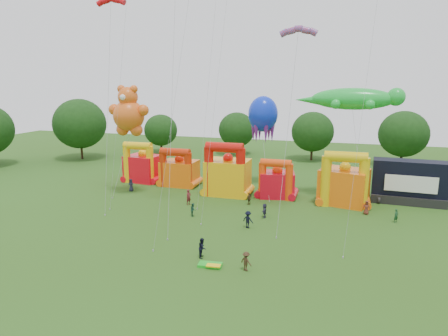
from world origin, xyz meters
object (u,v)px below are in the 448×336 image
(gecko_kite, at_px, (355,126))
(teddy_bear_kite, at_px, (126,128))
(bouncy_castle_0, at_px, (142,166))
(spectator_0, at_px, (131,185))
(stage_trailer, at_px, (409,182))
(octopus_kite, at_px, (265,148))
(bouncy_castle_2, at_px, (227,175))
(spectator_4, at_px, (249,199))

(gecko_kite, bearing_deg, teddy_bear_kite, -167.95)
(bouncy_castle_0, bearing_deg, spectator_0, -78.59)
(stage_trailer, distance_m, octopus_kite, 19.42)
(bouncy_castle_0, relative_size, spectator_0, 3.57)
(stage_trailer, xyz_separation_m, gecko_kite, (-7.08, -1.31, 7.09))
(stage_trailer, bearing_deg, teddy_bear_kite, -168.26)
(bouncy_castle_2, bearing_deg, gecko_kite, 6.27)
(gecko_kite, xyz_separation_m, spectator_0, (-30.00, -4.13, -8.89))
(bouncy_castle_2, height_order, teddy_bear_kite, teddy_bear_kite)
(bouncy_castle_0, distance_m, teddy_bear_kite, 10.55)
(stage_trailer, height_order, gecko_kite, gecko_kite)
(teddy_bear_kite, height_order, spectator_4, teddy_bear_kite)
(bouncy_castle_2, relative_size, gecko_kite, 0.51)
(gecko_kite, bearing_deg, spectator_4, -155.80)
(teddy_bear_kite, bearing_deg, spectator_0, 115.13)
(spectator_4, bearing_deg, spectator_0, -56.66)
(bouncy_castle_0, relative_size, gecko_kite, 0.43)
(stage_trailer, relative_size, octopus_kite, 0.67)
(bouncy_castle_0, xyz_separation_m, octopus_kite, (19.14, 0.90, 3.68))
(octopus_kite, bearing_deg, spectator_0, -159.96)
(teddy_bear_kite, distance_m, octopus_kite, 19.35)
(teddy_bear_kite, distance_m, spectator_0, 8.70)
(stage_trailer, distance_m, gecko_kite, 10.10)
(teddy_bear_kite, height_order, octopus_kite, teddy_bear_kite)
(teddy_bear_kite, bearing_deg, stage_trailer, 11.74)
(bouncy_castle_0, bearing_deg, stage_trailer, -0.35)
(octopus_kite, bearing_deg, stage_trailer, -3.39)
(spectator_4, bearing_deg, stage_trailer, 147.34)
(teddy_bear_kite, distance_m, gecko_kite, 29.69)
(bouncy_castle_0, bearing_deg, teddy_bear_kite, -74.72)
(bouncy_castle_0, xyz_separation_m, spectator_4, (18.82, -7.08, -1.64))
(spectator_0, bearing_deg, gecko_kite, 11.04)
(teddy_bear_kite, xyz_separation_m, gecko_kite, (29.03, 6.20, 0.50))
(gecko_kite, height_order, octopus_kite, gecko_kite)
(spectator_0, bearing_deg, bouncy_castle_0, 104.61)
(bouncy_castle_0, height_order, spectator_4, bouncy_castle_0)
(spectator_4, bearing_deg, gecko_kite, 152.11)
(stage_trailer, height_order, teddy_bear_kite, teddy_bear_kite)
(stage_trailer, distance_m, spectator_0, 37.52)
(teddy_bear_kite, distance_m, spectator_4, 18.75)
(bouncy_castle_0, distance_m, spectator_0, 5.98)
(gecko_kite, height_order, spectator_0, gecko_kite)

